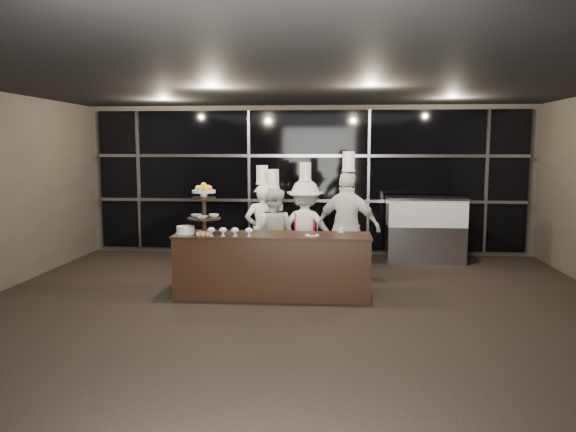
# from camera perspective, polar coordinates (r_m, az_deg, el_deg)

# --- Properties ---
(room) EXTENTS (10.00, 10.00, 10.00)m
(room) POSITION_cam_1_polar(r_m,az_deg,el_deg) (6.40, 0.16, 1.00)
(room) COLOR black
(room) RESTS_ON ground
(window_wall) EXTENTS (8.60, 0.10, 2.80)m
(window_wall) POSITION_cam_1_polar(r_m,az_deg,el_deg) (11.32, 2.08, 3.62)
(window_wall) COLOR black
(window_wall) RESTS_ON ground
(buffet_counter) EXTENTS (2.84, 0.74, 0.92)m
(buffet_counter) POSITION_cam_1_polar(r_m,az_deg,el_deg) (8.20, -1.57, -4.99)
(buffet_counter) COLOR black
(buffet_counter) RESTS_ON ground
(display_stand) EXTENTS (0.48, 0.48, 0.74)m
(display_stand) POSITION_cam_1_polar(r_m,az_deg,el_deg) (8.23, -8.53, 1.13)
(display_stand) COLOR black
(display_stand) RESTS_ON buffet_counter
(compotes) EXTENTS (0.65, 0.11, 0.12)m
(compotes) POSITION_cam_1_polar(r_m,az_deg,el_deg) (7.97, -5.96, -1.46)
(compotes) COLOR silver
(compotes) RESTS_ON buffet_counter
(layer_cake) EXTENTS (0.30, 0.30, 0.11)m
(layer_cake) POSITION_cam_1_polar(r_m,az_deg,el_deg) (8.29, -10.36, -1.41)
(layer_cake) COLOR white
(layer_cake) RESTS_ON buffet_counter
(pastry_squares) EXTENTS (0.20, 0.13, 0.05)m
(pastry_squares) POSITION_cam_1_polar(r_m,az_deg,el_deg) (8.11, -8.52, -1.74)
(pastry_squares) COLOR #E3C16F
(pastry_squares) RESTS_ON buffet_counter
(small_plate) EXTENTS (0.20, 0.20, 0.05)m
(small_plate) POSITION_cam_1_polar(r_m,az_deg,el_deg) (7.97, 2.49, -1.91)
(small_plate) COLOR white
(small_plate) RESTS_ON buffet_counter
(chef_cup) EXTENTS (0.08, 0.08, 0.07)m
(chef_cup) POSITION_cam_1_polar(r_m,az_deg,el_deg) (8.31, 5.44, -1.43)
(chef_cup) COLOR white
(chef_cup) RESTS_ON buffet_counter
(display_case) EXTENTS (1.46, 0.64, 1.24)m
(display_case) POSITION_cam_1_polar(r_m,az_deg,el_deg) (10.90, 13.79, -1.02)
(display_case) COLOR #A5A5AA
(display_case) RESTS_ON ground
(chef_a) EXTENTS (0.66, 0.54, 1.88)m
(chef_a) POSITION_cam_1_polar(r_m,az_deg,el_deg) (9.23, -2.61, -1.40)
(chef_a) COLOR white
(chef_a) RESTS_ON ground
(chef_b) EXTENTS (0.85, 0.72, 1.82)m
(chef_b) POSITION_cam_1_polar(r_m,az_deg,el_deg) (9.16, -1.51, -1.76)
(chef_b) COLOR silver
(chef_b) RESTS_ON ground
(chef_c) EXTENTS (1.09, 0.67, 1.93)m
(chef_c) POSITION_cam_1_polar(r_m,az_deg,el_deg) (9.28, 1.75, -1.33)
(chef_c) COLOR silver
(chef_c) RESTS_ON ground
(chef_d) EXTENTS (1.14, 0.78, 2.10)m
(chef_d) POSITION_cam_1_polar(r_m,az_deg,el_deg) (8.93, 6.08, -1.10)
(chef_d) COLOR white
(chef_d) RESTS_ON ground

